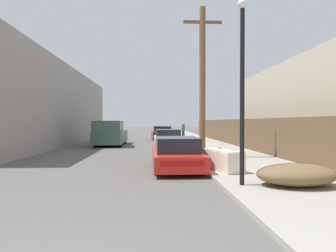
{
  "coord_description": "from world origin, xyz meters",
  "views": [
    {
      "loc": [
        1.36,
        -2.19,
        1.78
      ],
      "look_at": [
        1.95,
        9.16,
        1.63
      ],
      "focal_mm": 32.0,
      "sensor_mm": 36.0,
      "label": 1
    }
  ],
  "objects_px": {
    "parked_sports_car_red": "(176,154)",
    "street_lamp": "(242,78)",
    "car_parked_far": "(162,134)",
    "utility_pole": "(202,80)",
    "pickup_truck": "(110,133)",
    "brush_pile": "(296,175)",
    "car_parked_mid": "(168,139)",
    "discarded_fridge": "(223,160)",
    "pedestrian": "(183,130)"
  },
  "relations": [
    {
      "from": "discarded_fridge",
      "to": "pedestrian",
      "type": "xyz_separation_m",
      "value": [
        0.63,
        19.37,
        0.49
      ]
    },
    {
      "from": "parked_sports_car_red",
      "to": "car_parked_mid",
      "type": "distance_m",
      "value": 8.85
    },
    {
      "from": "car_parked_far",
      "to": "pickup_truck",
      "type": "relative_size",
      "value": 0.72
    },
    {
      "from": "car_parked_far",
      "to": "street_lamp",
      "type": "xyz_separation_m",
      "value": [
        1.46,
        -21.52,
        2.3
      ]
    },
    {
      "from": "parked_sports_car_red",
      "to": "car_parked_far",
      "type": "relative_size",
      "value": 1.13
    },
    {
      "from": "car_parked_far",
      "to": "utility_pole",
      "type": "bearing_deg",
      "value": -87.09
    },
    {
      "from": "discarded_fridge",
      "to": "utility_pole",
      "type": "xyz_separation_m",
      "value": [
        -0.07,
        3.82,
        3.29
      ]
    },
    {
      "from": "utility_pole",
      "to": "brush_pile",
      "type": "xyz_separation_m",
      "value": [
        1.41,
        -6.34,
        -3.36
      ]
    },
    {
      "from": "car_parked_mid",
      "to": "street_lamp",
      "type": "bearing_deg",
      "value": -84.24
    },
    {
      "from": "discarded_fridge",
      "to": "pedestrian",
      "type": "height_order",
      "value": "pedestrian"
    },
    {
      "from": "parked_sports_car_red",
      "to": "pickup_truck",
      "type": "relative_size",
      "value": 0.82
    },
    {
      "from": "pickup_truck",
      "to": "discarded_fridge",
      "type": "bearing_deg",
      "value": 113.97
    },
    {
      "from": "car_parked_far",
      "to": "pickup_truck",
      "type": "xyz_separation_m",
      "value": [
        -4.07,
        -6.6,
        0.29
      ]
    },
    {
      "from": "discarded_fridge",
      "to": "street_lamp",
      "type": "xyz_separation_m",
      "value": [
        -0.06,
        -2.38,
        2.47
      ]
    },
    {
      "from": "street_lamp",
      "to": "parked_sports_car_red",
      "type": "bearing_deg",
      "value": 111.75
    },
    {
      "from": "car_parked_far",
      "to": "pedestrian",
      "type": "relative_size",
      "value": 2.56
    },
    {
      "from": "utility_pole",
      "to": "brush_pile",
      "type": "relative_size",
      "value": 3.38
    },
    {
      "from": "pedestrian",
      "to": "car_parked_mid",
      "type": "bearing_deg",
      "value": -102.32
    },
    {
      "from": "discarded_fridge",
      "to": "brush_pile",
      "type": "height_order",
      "value": "discarded_fridge"
    },
    {
      "from": "street_lamp",
      "to": "pedestrian",
      "type": "height_order",
      "value": "street_lamp"
    },
    {
      "from": "car_parked_mid",
      "to": "brush_pile",
      "type": "bearing_deg",
      "value": -78.14
    },
    {
      "from": "car_parked_far",
      "to": "pickup_truck",
      "type": "distance_m",
      "value": 7.76
    },
    {
      "from": "parked_sports_car_red",
      "to": "pickup_truck",
      "type": "bearing_deg",
      "value": 109.15
    },
    {
      "from": "discarded_fridge",
      "to": "pickup_truck",
      "type": "xyz_separation_m",
      "value": [
        -5.59,
        12.54,
        0.46
      ]
    },
    {
      "from": "street_lamp",
      "to": "brush_pile",
      "type": "relative_size",
      "value": 2.34
    },
    {
      "from": "car_parked_far",
      "to": "pickup_truck",
      "type": "height_order",
      "value": "pickup_truck"
    },
    {
      "from": "parked_sports_car_red",
      "to": "street_lamp",
      "type": "relative_size",
      "value": 0.97
    },
    {
      "from": "discarded_fridge",
      "to": "pedestrian",
      "type": "relative_size",
      "value": 1.13
    },
    {
      "from": "brush_pile",
      "to": "car_parked_mid",
      "type": "bearing_deg",
      "value": 102.2
    },
    {
      "from": "utility_pole",
      "to": "brush_pile",
      "type": "distance_m",
      "value": 7.32
    },
    {
      "from": "parked_sports_car_red",
      "to": "utility_pole",
      "type": "xyz_separation_m",
      "value": [
        1.45,
        2.55,
        3.21
      ]
    },
    {
      "from": "car_parked_far",
      "to": "pedestrian",
      "type": "bearing_deg",
      "value": 3.63
    },
    {
      "from": "discarded_fridge",
      "to": "utility_pole",
      "type": "distance_m",
      "value": 5.05
    },
    {
      "from": "car_parked_far",
      "to": "utility_pole",
      "type": "relative_size",
      "value": 0.6
    },
    {
      "from": "pedestrian",
      "to": "discarded_fridge",
      "type": "bearing_deg",
      "value": -91.85
    },
    {
      "from": "pickup_truck",
      "to": "parked_sports_car_red",
      "type": "bearing_deg",
      "value": 109.83
    },
    {
      "from": "utility_pole",
      "to": "pedestrian",
      "type": "distance_m",
      "value": 15.82
    },
    {
      "from": "parked_sports_car_red",
      "to": "brush_pile",
      "type": "distance_m",
      "value": 4.75
    },
    {
      "from": "discarded_fridge",
      "to": "street_lamp",
      "type": "bearing_deg",
      "value": -108.54
    },
    {
      "from": "brush_pile",
      "to": "pedestrian",
      "type": "bearing_deg",
      "value": 91.87
    },
    {
      "from": "car_parked_mid",
      "to": "pedestrian",
      "type": "bearing_deg",
      "value": 77.34
    },
    {
      "from": "car_parked_mid",
      "to": "utility_pole",
      "type": "distance_m",
      "value": 7.18
    },
    {
      "from": "car_parked_mid",
      "to": "parked_sports_car_red",
      "type": "bearing_deg",
      "value": -91.13
    },
    {
      "from": "utility_pole",
      "to": "parked_sports_car_red",
      "type": "bearing_deg",
      "value": -119.6
    },
    {
      "from": "pedestrian",
      "to": "utility_pole",
      "type": "bearing_deg",
      "value": -92.56
    },
    {
      "from": "parked_sports_car_red",
      "to": "brush_pile",
      "type": "bearing_deg",
      "value": -53.77
    },
    {
      "from": "car_parked_mid",
      "to": "street_lamp",
      "type": "xyz_separation_m",
      "value": [
        1.34,
        -12.5,
        2.34
      ]
    },
    {
      "from": "car_parked_mid",
      "to": "street_lamp",
      "type": "distance_m",
      "value": 12.79
    },
    {
      "from": "pickup_truck",
      "to": "pedestrian",
      "type": "relative_size",
      "value": 3.53
    },
    {
      "from": "pickup_truck",
      "to": "pedestrian",
      "type": "xyz_separation_m",
      "value": [
        6.21,
        6.83,
        0.03
      ]
    }
  ]
}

